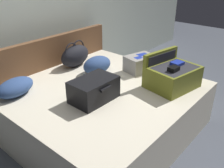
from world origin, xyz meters
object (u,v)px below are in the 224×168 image
Objects in this scene: pillow_near_headboard at (97,65)px; pillow_center_head at (15,87)px; hard_case_medium at (94,89)px; duffel_bag at (75,55)px; hard_case_large at (172,75)px; hard_case_small at (140,63)px; bed at (103,109)px.

pillow_near_headboard reaches higher than pillow_center_head.
hard_case_medium is 0.93× the size of duffel_bag.
pillow_center_head is at bearing 165.36° from pillow_near_headboard.
hard_case_large is 1.41× the size of hard_case_small.
duffel_bag reaches higher than hard_case_medium.
duffel_bag reaches higher than pillow_near_headboard.
hard_case_medium is 0.68m from pillow_near_headboard.
pillow_center_head is (-0.98, 0.26, -0.02)m from pillow_near_headboard.
hard_case_large is at bearing -43.02° from pillow_center_head.
bed is at bearing 23.82° from hard_case_medium.
hard_case_large reaches higher than pillow_center_head.
duffel_bag is (0.26, 0.74, 0.42)m from bed.
hard_case_small is 0.87m from duffel_bag.
hard_case_medium is at bearing -156.83° from bed.
pillow_center_head reaches higher than bed.
pillow_near_headboard is at bearing -14.64° from pillow_center_head.
hard_case_medium is at bearing 159.92° from hard_case_large.
duffel_bag is (-0.28, 1.30, 0.00)m from hard_case_large.
duffel_bag is at bearing 91.70° from pillow_near_headboard.
pillow_center_head is (-1.24, 1.16, -0.05)m from hard_case_large.
hard_case_medium is (-0.78, 0.46, -0.02)m from hard_case_large.
hard_case_small is 0.98× the size of pillow_center_head.
duffel_bag is at bearing 70.22° from bed.
bed is 4.97× the size of pillow_near_headboard.
hard_case_large is 1.17× the size of duffel_bag.
hard_case_medium is 1.09× the size of pillow_center_head.
pillow_near_headboard is at bearing 41.52° from hard_case_medium.
hard_case_small is 1.53m from pillow_center_head.
hard_case_medium is at bearing -120.96° from duffel_bag.
pillow_center_head is (-0.46, 0.70, -0.03)m from hard_case_medium.
hard_case_small reaches higher than bed.
bed is 3.89× the size of duffel_bag.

